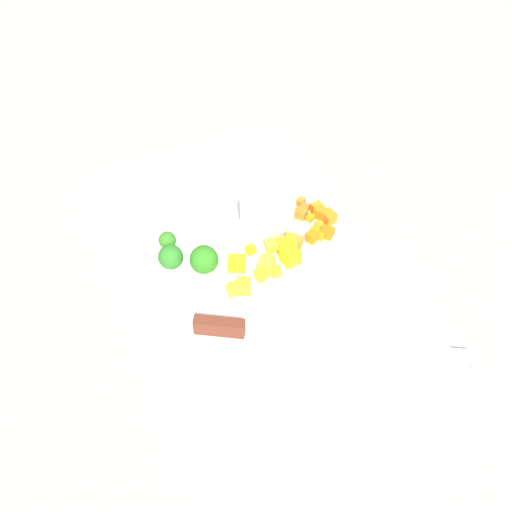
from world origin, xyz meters
The scene contains 31 objects.
ground_plane centered at (0.00, 0.00, 0.00)m, with size 4.00×4.00×0.00m, color #9E9389.
cutting_board centered at (0.00, 0.00, 0.01)m, with size 0.56×0.30×0.01m, color white.
prep_bowl centered at (-0.06, 0.05, 0.03)m, with size 0.08×0.08×0.04m, color silver.
chef_knife centered at (0.13, -0.03, 0.02)m, with size 0.20×0.29×0.02m.
carrot_dice_0 centered at (0.00, 0.10, 0.02)m, with size 0.01×0.01×0.01m, color orange.
carrot_dice_1 centered at (-0.04, 0.11, 0.02)m, with size 0.01×0.01×0.01m, color orange.
carrot_dice_2 centered at (0.00, 0.11, 0.02)m, with size 0.02×0.02×0.01m, color orange.
carrot_dice_3 centered at (-0.02, 0.11, 0.02)m, with size 0.01×0.01×0.01m, color orange.
carrot_dice_4 centered at (-0.05, 0.13, 0.02)m, with size 0.02×0.02×0.01m, color orange.
carrot_dice_5 centered at (-0.06, 0.11, 0.02)m, with size 0.01×0.01×0.01m, color orange.
carrot_dice_6 centered at (-0.02, 0.13, 0.02)m, with size 0.02×0.02×0.02m, color orange.
carrot_dice_7 centered at (-0.05, 0.10, 0.02)m, with size 0.02×0.02×0.01m, color orange.
carrot_dice_8 centered at (-0.01, 0.10, 0.02)m, with size 0.01×0.01×0.01m, color orange.
carrot_dice_9 centered at (0.00, 0.09, 0.02)m, with size 0.01×0.01×0.01m, color orange.
carrot_dice_10 centered at (-0.04, 0.12, 0.02)m, with size 0.02×0.02×0.02m, color orange.
carrot_dice_11 centered at (-0.07, 0.11, 0.02)m, with size 0.01×0.01×0.01m, color orange.
carrot_dice_12 centered at (0.00, 0.06, 0.02)m, with size 0.02×0.02×0.02m, color orange.
carrot_dice_13 centered at (-0.01, 0.06, 0.02)m, with size 0.02×0.02×0.02m, color orange.
pepper_dice_0 centered at (0.04, -0.04, 0.02)m, with size 0.02×0.02×0.02m, color yellow.
pepper_dice_1 centered at (0.00, -0.03, 0.02)m, with size 0.02×0.02×0.02m, color yellow.
pepper_dice_2 centered at (0.03, -0.01, 0.02)m, with size 0.01×0.01×0.01m, color yellow.
pepper_dice_3 centered at (0.00, 0.05, 0.02)m, with size 0.02×0.02×0.02m, color yellow.
pepper_dice_4 centered at (0.04, -0.05, 0.02)m, with size 0.01×0.01×0.01m, color yellow.
pepper_dice_5 centered at (-0.01, 0.03, 0.02)m, with size 0.02×0.02×0.01m, color yellow.
pepper_dice_6 centered at (0.03, 0.01, 0.02)m, with size 0.01×0.01×0.01m, color yellow.
pepper_dice_7 centered at (0.02, 0.04, 0.02)m, with size 0.02×0.02×0.02m, color yellow.
pepper_dice_8 centered at (-0.02, 0.00, 0.02)m, with size 0.01×0.01×0.01m, color yellow.
pepper_dice_9 centered at (0.02, 0.01, 0.02)m, with size 0.02×0.02×0.02m, color yellow.
broccoli_floret_0 centered at (-0.02, -0.07, 0.03)m, with size 0.04×0.04×0.04m.
broccoli_floret_1 centered at (-0.07, -0.10, 0.03)m, with size 0.02×0.02×0.03m.
broccoli_floret_2 centered at (-0.04, -0.11, 0.03)m, with size 0.03×0.03×0.04m.
Camera 1 is at (0.45, -0.22, 0.56)m, focal length 37.78 mm.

